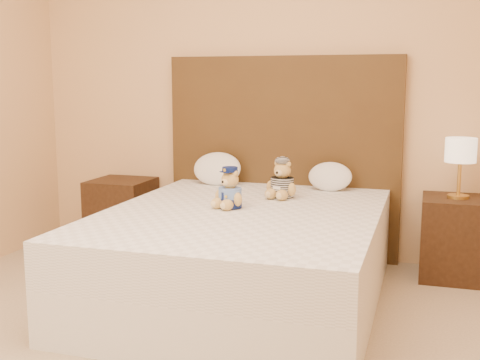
# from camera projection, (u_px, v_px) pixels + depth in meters

# --- Properties ---
(bed) EXTENTS (1.60, 2.00, 0.55)m
(bed) POSITION_uv_depth(u_px,v_px,m) (243.00, 255.00, 3.65)
(bed) COLOR white
(bed) RESTS_ON ground
(headboard) EXTENTS (1.75, 0.08, 1.50)m
(headboard) POSITION_uv_depth(u_px,v_px,m) (282.00, 157.00, 4.52)
(headboard) COLOR #452E14
(headboard) RESTS_ON ground
(nightstand_left) EXTENTS (0.45, 0.45, 0.55)m
(nightstand_left) POSITION_uv_depth(u_px,v_px,m) (122.00, 214.00, 4.77)
(nightstand_left) COLOR #372111
(nightstand_left) RESTS_ON ground
(nightstand_right) EXTENTS (0.45, 0.45, 0.55)m
(nightstand_right) POSITION_uv_depth(u_px,v_px,m) (456.00, 238.00, 4.03)
(nightstand_right) COLOR #372111
(nightstand_right) RESTS_ON ground
(lamp) EXTENTS (0.20, 0.20, 0.40)m
(lamp) POSITION_uv_depth(u_px,v_px,m) (461.00, 153.00, 3.94)
(lamp) COLOR gold
(lamp) RESTS_ON nightstand_right
(teddy_police) EXTENTS (0.28, 0.28, 0.25)m
(teddy_police) POSITION_uv_depth(u_px,v_px,m) (230.00, 188.00, 3.65)
(teddy_police) COLOR tan
(teddy_police) RESTS_ON bed
(teddy_prisoner) EXTENTS (0.28, 0.27, 0.26)m
(teddy_prisoner) POSITION_uv_depth(u_px,v_px,m) (282.00, 179.00, 3.96)
(teddy_prisoner) COLOR tan
(teddy_prisoner) RESTS_ON bed
(pillow_left) EXTENTS (0.37, 0.24, 0.26)m
(pillow_left) POSITION_uv_depth(u_px,v_px,m) (217.00, 167.00, 4.50)
(pillow_left) COLOR white
(pillow_left) RESTS_ON bed
(pillow_right) EXTENTS (0.31, 0.20, 0.22)m
(pillow_right) POSITION_uv_depth(u_px,v_px,m) (330.00, 175.00, 4.25)
(pillow_right) COLOR white
(pillow_right) RESTS_ON bed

